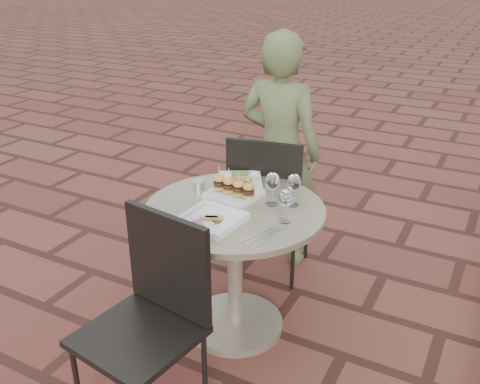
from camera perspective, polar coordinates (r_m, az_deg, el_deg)
The scene contains 13 objects.
ground at distance 3.17m, azimuth -3.92°, elevation -12.31°, with size 60.00×60.00×0.00m, color #5B2D24.
cafe_table at distance 2.76m, azimuth -0.55°, elevation -6.23°, with size 0.90×0.90×0.73m.
chair_far at distance 3.19m, azimuth 3.01°, elevation -0.49°, with size 0.50×0.50×0.93m.
chair_near at distance 2.29m, azimuth -9.31°, elevation -11.83°, with size 0.50×0.50×0.93m.
diner at distance 3.35m, azimuth 4.27°, elevation 4.34°, with size 0.54×0.36×1.49m, color #4E5931.
plate_salmon at distance 2.91m, azimuth 0.03°, elevation 1.27°, with size 0.31×0.31×0.06m.
plate_sliders at distance 2.74m, azimuth -0.68°, elevation 0.19°, with size 0.26×0.26×0.15m.
plate_tuna at distance 2.50m, azimuth -3.10°, elevation -2.92°, with size 0.29×0.29×0.03m.
wine_glass_right at distance 2.47m, azimuth 4.90°, elevation -0.76°, with size 0.07×0.07×0.16m.
wine_glass_mid at distance 2.63m, azimuth 3.50°, elevation 1.07°, with size 0.07×0.07×0.17m.
wine_glass_far at distance 2.64m, azimuth 5.78°, elevation 0.92°, with size 0.07×0.07×0.17m.
steel_ramekin at distance 2.85m, azimuth -4.46°, elevation 0.81°, with size 0.06×0.06×0.05m, color silver.
cutlery_set at distance 2.39m, azimuth 2.40°, elevation -4.70°, with size 0.10×0.23×0.00m, color silver, non-canonical shape.
Camera 1 is at (1.37, -2.14, 1.90)m, focal length 40.00 mm.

